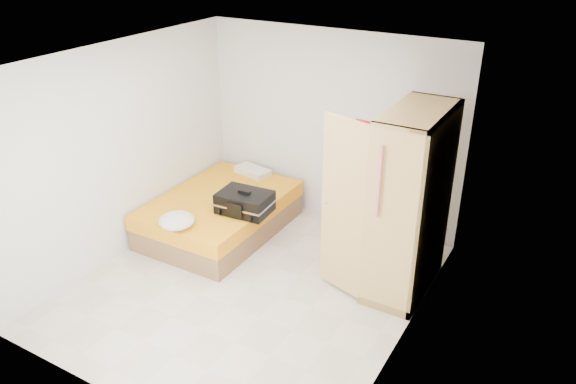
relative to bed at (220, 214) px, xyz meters
The scene contains 7 objects.
room 1.72m from the bed, 39.34° to the right, with size 4.00×4.02×2.60m.
bed is the anchor object (origin of this frame).
wardrobe 2.61m from the bed, ahead, with size 1.15×1.20×2.10m.
person 2.07m from the bed, ahead, with size 0.67×0.44×1.85m, color red.
suitcase 0.65m from the bed, 16.83° to the right, with size 0.69×0.54×0.29m.
round_cushion 0.94m from the bed, 88.15° to the right, with size 0.43×0.43×0.16m, color white.
pillow 0.90m from the bed, 92.07° to the left, with size 0.52×0.26×0.09m, color white.
Camera 1 is at (3.04, -4.41, 3.81)m, focal length 35.00 mm.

